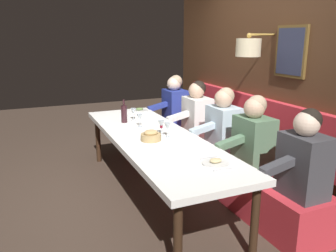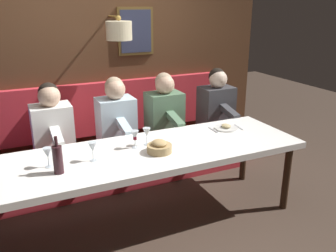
# 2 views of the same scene
# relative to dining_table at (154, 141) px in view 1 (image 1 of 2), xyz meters

# --- Properties ---
(ground_plane) EXTENTS (12.00, 12.00, 0.00)m
(ground_plane) POSITION_rel_dining_table_xyz_m (0.00, 0.00, -0.68)
(ground_plane) COLOR #423328
(dining_table) EXTENTS (0.90, 3.00, 0.74)m
(dining_table) POSITION_rel_dining_table_xyz_m (0.00, 0.00, 0.00)
(dining_table) COLOR white
(dining_table) RESTS_ON ground_plane
(banquette_bench) EXTENTS (0.52, 3.20, 0.45)m
(banquette_bench) POSITION_rel_dining_table_xyz_m (0.89, 0.00, -0.46)
(banquette_bench) COLOR red
(banquette_bench) RESTS_ON ground_plane
(back_wall_panel) EXTENTS (0.59, 4.40, 2.90)m
(back_wall_panel) POSITION_rel_dining_table_xyz_m (1.46, -0.01, 0.68)
(back_wall_panel) COLOR #51331E
(back_wall_panel) RESTS_ON ground_plane
(diner_nearest) EXTENTS (0.60, 0.40, 0.79)m
(diner_nearest) POSITION_rel_dining_table_xyz_m (0.88, -1.34, 0.13)
(diner_nearest) COLOR #3D3D42
(diner_nearest) RESTS_ON banquette_bench
(diner_near) EXTENTS (0.60, 0.40, 0.79)m
(diner_near) POSITION_rel_dining_table_xyz_m (0.88, -0.63, 0.13)
(diner_near) COLOR #567A5B
(diner_near) RESTS_ON banquette_bench
(diner_middle) EXTENTS (0.60, 0.40, 0.79)m
(diner_middle) POSITION_rel_dining_table_xyz_m (0.88, -0.05, 0.13)
(diner_middle) COLOR silver
(diner_middle) RESTS_ON banquette_bench
(diner_far) EXTENTS (0.60, 0.40, 0.79)m
(diner_far) POSITION_rel_dining_table_xyz_m (0.88, 0.63, 0.13)
(diner_far) COLOR white
(diner_far) RESTS_ON banquette_bench
(diner_farthest) EXTENTS (0.60, 0.40, 0.79)m
(diner_farthest) POSITION_rel_dining_table_xyz_m (0.88, 1.37, 0.13)
(diner_farthest) COLOR #283893
(diner_farthest) RESTS_ON banquette_bench
(place_setting_0) EXTENTS (0.24, 0.32, 0.05)m
(place_setting_0) POSITION_rel_dining_table_xyz_m (0.27, 1.30, 0.07)
(place_setting_0) COLOR silver
(place_setting_0) RESTS_ON dining_table
(place_setting_1) EXTENTS (0.24, 0.32, 0.05)m
(place_setting_1) POSITION_rel_dining_table_xyz_m (0.19, -1.02, 0.07)
(place_setting_1) COLOR silver
(place_setting_1) RESTS_ON dining_table
(wine_glass_0) EXTENTS (0.07, 0.07, 0.16)m
(wine_glass_0) POSITION_rel_dining_table_xyz_m (0.12, -0.11, 0.18)
(wine_glass_0) COLOR silver
(wine_glass_0) RESTS_ON dining_table
(wine_glass_1) EXTENTS (0.07, 0.07, 0.16)m
(wine_glass_1) POSITION_rel_dining_table_xyz_m (-0.02, 0.43, 0.18)
(wine_glass_1) COLOR silver
(wine_glass_1) RESTS_ON dining_table
(wine_glass_2) EXTENTS (0.07, 0.07, 0.16)m
(wine_glass_2) POSITION_rel_dining_table_xyz_m (0.01, 0.78, 0.18)
(wine_glass_2) COLOR silver
(wine_glass_2) RESTS_ON dining_table
(wine_glass_3) EXTENTS (0.07, 0.07, 0.16)m
(wine_glass_3) POSITION_rel_dining_table_xyz_m (0.10, 0.02, 0.17)
(wine_glass_3) COLOR silver
(wine_glass_3) RESTS_ON dining_table
(wine_bottle) EXTENTS (0.08, 0.08, 0.30)m
(wine_bottle) POSITION_rel_dining_table_xyz_m (-0.13, 0.72, 0.17)
(wine_bottle) COLOR #33191E
(wine_bottle) RESTS_ON dining_table
(bread_bowl) EXTENTS (0.22, 0.22, 0.12)m
(bread_bowl) POSITION_rel_dining_table_xyz_m (-0.09, -0.14, 0.11)
(bread_bowl) COLOR tan
(bread_bowl) RESTS_ON dining_table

